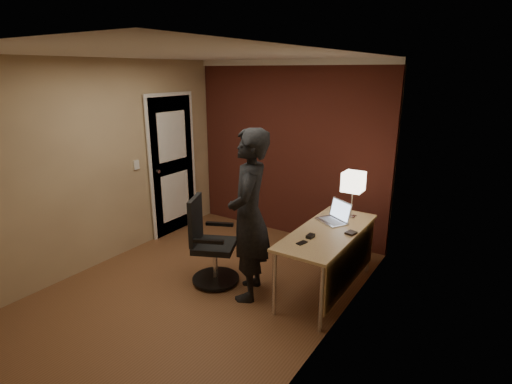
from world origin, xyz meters
TOP-DOWN VIEW (x-y plane):
  - room at (-0.27, 1.54)m, footprint 4.00×4.00m
  - desk at (1.25, 0.68)m, footprint 0.60×1.50m
  - desk_lamp at (1.24, 1.19)m, footprint 0.22×0.22m
  - laptop at (1.14, 0.97)m, footprint 0.42×0.39m
  - mouse at (1.10, 0.40)m, footprint 0.06×0.10m
  - phone at (1.10, 0.23)m, footprint 0.09×0.13m
  - wallet at (1.42, 0.72)m, footprint 0.11×0.13m
  - office_chair at (-0.03, 0.16)m, footprint 0.59×0.64m
  - person at (0.50, 0.18)m, footprint 0.67×0.79m

SIDE VIEW (x-z plane):
  - office_chair at x=-0.03m, z-range -0.06..0.94m
  - desk at x=1.25m, z-range 0.24..0.97m
  - phone at x=1.10m, z-range 0.73..0.74m
  - wallet at x=1.42m, z-range 0.73..0.75m
  - mouse at x=1.10m, z-range 0.73..0.76m
  - laptop at x=1.14m, z-range 0.68..0.91m
  - person at x=0.50m, z-range 0.00..1.82m
  - desk_lamp at x=1.24m, z-range 0.88..1.41m
  - room at x=-0.27m, z-range -0.63..3.37m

